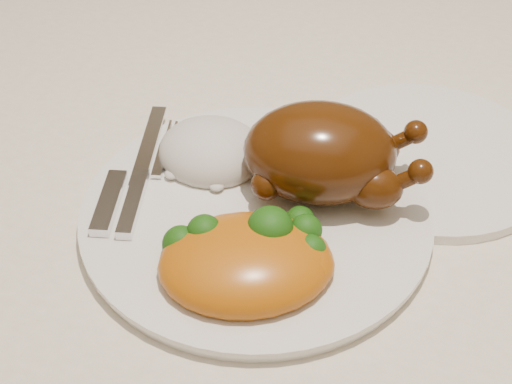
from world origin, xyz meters
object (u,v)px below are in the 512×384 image
(dining_table, at_px, (167,220))
(side_plate, at_px, (428,155))
(dinner_plate, at_px, (256,214))
(roast_chicken, at_px, (324,153))

(dining_table, xyz_separation_m, side_plate, (0.27, 0.06, 0.11))
(dinner_plate, distance_m, roast_chicken, 0.08)
(side_plate, relative_size, roast_chicken, 1.36)
(dinner_plate, bearing_deg, dining_table, 149.84)
(side_plate, bearing_deg, dining_table, -167.39)
(side_plate, bearing_deg, roast_chicken, -135.35)
(dinner_plate, distance_m, side_plate, 0.19)
(dinner_plate, xyz_separation_m, side_plate, (0.14, 0.13, -0.00))
(dining_table, distance_m, dinner_plate, 0.18)
(roast_chicken, bearing_deg, dinner_plate, -150.04)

